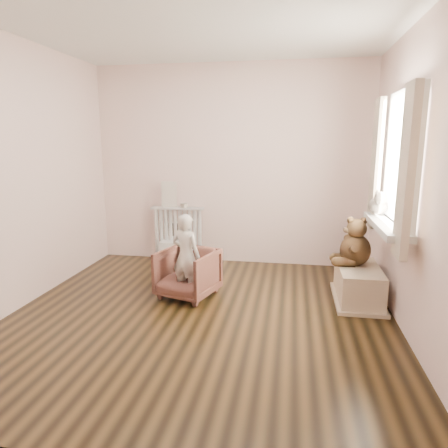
% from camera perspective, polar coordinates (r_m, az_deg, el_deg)
% --- Properties ---
extents(floor, '(3.60, 3.60, 0.01)m').
position_cam_1_polar(floor, '(3.88, -3.40, -12.92)').
color(floor, black).
rests_on(floor, ground).
extents(ceiling, '(3.60, 3.60, 0.01)m').
position_cam_1_polar(ceiling, '(3.66, -3.95, 27.26)').
color(ceiling, white).
rests_on(ceiling, ground).
extents(back_wall, '(3.60, 0.02, 2.60)m').
position_cam_1_polar(back_wall, '(5.31, 0.90, 8.30)').
color(back_wall, white).
rests_on(back_wall, ground).
extents(front_wall, '(3.60, 0.02, 2.60)m').
position_cam_1_polar(front_wall, '(1.85, -16.64, 1.33)').
color(front_wall, white).
rests_on(front_wall, ground).
extents(left_wall, '(0.02, 3.60, 2.60)m').
position_cam_1_polar(left_wall, '(4.33, -27.66, 6.19)').
color(left_wall, white).
rests_on(left_wall, ground).
extents(right_wall, '(0.02, 3.60, 2.60)m').
position_cam_1_polar(right_wall, '(3.58, 25.75, 5.48)').
color(right_wall, white).
rests_on(right_wall, ground).
extents(window, '(0.03, 0.90, 1.10)m').
position_cam_1_polar(window, '(3.85, 24.17, 8.22)').
color(window, white).
rests_on(window, right_wall).
extents(window_sill, '(0.22, 1.10, 0.06)m').
position_cam_1_polar(window_sill, '(3.90, 22.18, -0.21)').
color(window_sill, silver).
rests_on(window_sill, right_wall).
extents(curtain_left, '(0.06, 0.26, 1.30)m').
position_cam_1_polar(curtain_left, '(3.28, 24.61, 6.68)').
color(curtain_left, beige).
rests_on(curtain_left, right_wall).
extents(curtain_right, '(0.06, 0.26, 1.30)m').
position_cam_1_polar(curtain_right, '(4.39, 20.90, 7.99)').
color(curtain_right, beige).
rests_on(curtain_right, right_wall).
extents(radiator, '(0.71, 0.13, 0.75)m').
position_cam_1_polar(radiator, '(5.47, -6.59, -1.31)').
color(radiator, silver).
rests_on(radiator, floor).
extents(paper_doll, '(0.21, 0.02, 0.34)m').
position_cam_1_polar(paper_doll, '(5.41, -7.85, 4.22)').
color(paper_doll, beige).
rests_on(paper_doll, radiator).
extents(tin_a, '(0.10, 0.10, 0.06)m').
position_cam_1_polar(tin_a, '(5.37, -5.74, 2.68)').
color(tin_a, '#A59E8C').
rests_on(tin_a, radiator).
extents(toy_vanity, '(0.34, 0.24, 0.53)m').
position_cam_1_polar(toy_vanity, '(5.49, -7.21, -2.52)').
color(toy_vanity, silver).
rests_on(toy_vanity, floor).
extents(armchair, '(0.69, 0.70, 0.51)m').
position_cam_1_polar(armchair, '(4.25, -5.21, -7.01)').
color(armchair, brown).
rests_on(armchair, floor).
extents(child, '(0.37, 0.30, 0.88)m').
position_cam_1_polar(child, '(4.15, -5.44, -4.54)').
color(child, silver).
rests_on(child, armchair).
extents(toy_bench, '(0.41, 0.77, 0.36)m').
position_cam_1_polar(toy_bench, '(4.36, 18.65, -7.89)').
color(toy_bench, beige).
rests_on(toy_bench, floor).
extents(teddy_bear, '(0.41, 0.32, 0.49)m').
position_cam_1_polar(teddy_bear, '(4.30, 18.36, -1.62)').
color(teddy_bear, '#332112').
rests_on(teddy_bear, toy_bench).
extents(plush_cat, '(0.20, 0.31, 0.25)m').
position_cam_1_polar(plush_cat, '(4.24, 21.13, 2.55)').
color(plush_cat, slate).
rests_on(plush_cat, window_sill).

